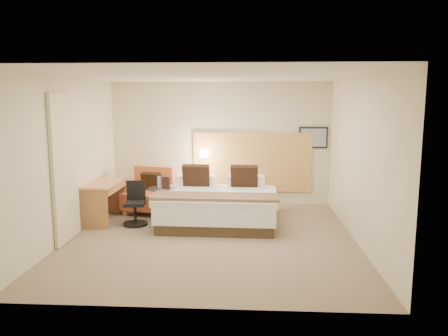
# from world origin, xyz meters

# --- Properties ---
(floor) EXTENTS (4.80, 5.00, 0.02)m
(floor) POSITION_xyz_m (0.00, 0.00, -0.01)
(floor) COLOR #766550
(floor) RESTS_ON ground
(ceiling) EXTENTS (4.80, 5.00, 0.02)m
(ceiling) POSITION_xyz_m (0.00, 0.00, 2.71)
(ceiling) COLOR silver
(ceiling) RESTS_ON floor
(wall_back) EXTENTS (4.80, 0.02, 2.70)m
(wall_back) POSITION_xyz_m (0.00, 2.51, 1.35)
(wall_back) COLOR beige
(wall_back) RESTS_ON floor
(wall_front) EXTENTS (4.80, 0.02, 2.70)m
(wall_front) POSITION_xyz_m (0.00, -2.51, 1.35)
(wall_front) COLOR beige
(wall_front) RESTS_ON floor
(wall_left) EXTENTS (0.02, 5.00, 2.70)m
(wall_left) POSITION_xyz_m (-2.41, 0.00, 1.35)
(wall_left) COLOR beige
(wall_left) RESTS_ON floor
(wall_right) EXTENTS (0.02, 5.00, 2.70)m
(wall_right) POSITION_xyz_m (2.41, 0.00, 1.35)
(wall_right) COLOR beige
(wall_right) RESTS_ON floor
(headboard_panel) EXTENTS (2.60, 0.04, 1.30)m
(headboard_panel) POSITION_xyz_m (0.70, 2.47, 0.95)
(headboard_panel) COLOR tan
(headboard_panel) RESTS_ON wall_back
(art_frame) EXTENTS (0.62, 0.03, 0.47)m
(art_frame) POSITION_xyz_m (2.02, 2.48, 1.50)
(art_frame) COLOR black
(art_frame) RESTS_ON wall_back
(art_canvas) EXTENTS (0.54, 0.01, 0.39)m
(art_canvas) POSITION_xyz_m (2.02, 2.46, 1.50)
(art_canvas) COLOR gray
(art_canvas) RESTS_ON wall_back
(lamp_arm) EXTENTS (0.02, 0.12, 0.02)m
(lamp_arm) POSITION_xyz_m (-0.35, 2.42, 1.15)
(lamp_arm) COLOR silver
(lamp_arm) RESTS_ON wall_back
(lamp_shade) EXTENTS (0.15, 0.15, 0.15)m
(lamp_shade) POSITION_xyz_m (-0.35, 2.36, 1.15)
(lamp_shade) COLOR beige
(lamp_shade) RESTS_ON wall_back
(curtain) EXTENTS (0.06, 0.90, 2.42)m
(curtain) POSITION_xyz_m (-2.36, -0.25, 1.22)
(curtain) COLOR beige
(curtain) RESTS_ON wall_left
(bottle_a) EXTENTS (0.08, 0.08, 0.22)m
(bottle_a) POSITION_xyz_m (-1.12, 1.20, 0.73)
(bottle_a) COLOR #80AFC6
(bottle_a) RESTS_ON side_table
(menu_folder) EXTENTS (0.15, 0.10, 0.24)m
(menu_folder) POSITION_xyz_m (-0.95, 1.07, 0.74)
(menu_folder) COLOR black
(menu_folder) RESTS_ON side_table
(bed) EXTENTS (2.23, 2.16, 1.06)m
(bed) POSITION_xyz_m (0.06, 1.07, 0.35)
(bed) COLOR #3D2F1E
(bed) RESTS_ON floor
(lounge_chair) EXTENTS (1.04, 0.96, 0.93)m
(lounge_chair) POSITION_xyz_m (-1.43, 1.67, 0.37)
(lounge_chair) COLOR tan
(lounge_chair) RESTS_ON floor
(side_table) EXTENTS (0.70, 0.70, 0.61)m
(side_table) POSITION_xyz_m (-1.06, 1.13, 0.34)
(side_table) COLOR silver
(side_table) RESTS_ON floor
(desk) EXTENTS (0.57, 1.22, 0.76)m
(desk) POSITION_xyz_m (-2.11, 0.97, 0.60)
(desk) COLOR #C47A4D
(desk) RESTS_ON floor
(desk_chair) EXTENTS (0.50, 0.50, 0.81)m
(desk_chair) POSITION_xyz_m (-1.48, 0.74, 0.33)
(desk_chair) COLOR black
(desk_chair) RESTS_ON floor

